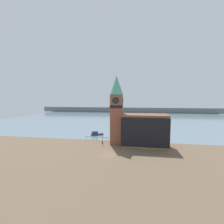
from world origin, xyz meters
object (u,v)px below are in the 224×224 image
object	(u,v)px
lamp_post	(102,136)
mooring_bollard_near	(102,142)
pier_building	(144,130)
boat_near	(96,134)
clock_tower	(116,108)

from	to	relation	value
lamp_post	mooring_bollard_near	bearing A→B (deg)	101.98
mooring_bollard_near	lamp_post	distance (m)	2.33
pier_building	mooring_bollard_near	size ratio (longest dim) A/B	15.28
boat_near	clock_tower	bearing A→B (deg)	-72.91
mooring_bollard_near	boat_near	bearing A→B (deg)	114.55
pier_building	lamp_post	distance (m)	12.68
boat_near	lamp_post	world-z (taller)	lamp_post
pier_building	mooring_bollard_near	bearing A→B (deg)	179.70
clock_tower	pier_building	distance (m)	10.60
clock_tower	pier_building	world-z (taller)	clock_tower
boat_near	lamp_post	xyz separation A→B (m)	(4.75, -10.80, 2.12)
clock_tower	mooring_bollard_near	bearing A→B (deg)	-166.40
clock_tower	lamp_post	bearing A→B (deg)	-156.42
mooring_bollard_near	lamp_post	size ratio (longest dim) A/B	0.23
boat_near	lamp_post	bearing A→B (deg)	-93.66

